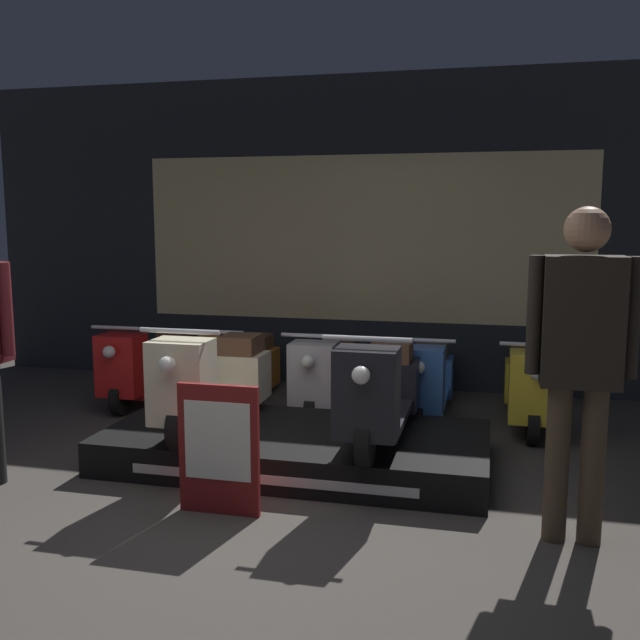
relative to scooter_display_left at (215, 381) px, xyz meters
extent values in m
plane|color=#423D38|center=(0.62, -1.19, -0.58)|extent=(30.00, 30.00, 0.00)
cube|color=#23282D|center=(0.62, 2.53, 1.02)|extent=(8.40, 0.08, 3.20)
cube|color=beige|center=(0.62, 2.49, 0.97)|extent=(4.62, 0.01, 1.70)
cube|color=black|center=(0.61, 0.00, -0.46)|extent=(2.73, 1.25, 0.25)
cube|color=silver|center=(0.61, -0.63, -0.47)|extent=(1.91, 0.01, 0.06)
cylinder|color=black|center=(0.00, -0.59, -0.17)|extent=(0.09, 0.33, 0.33)
cylinder|color=black|center=(0.00, 0.59, -0.17)|extent=(0.09, 0.33, 0.33)
cube|color=beige|center=(0.00, 0.00, -0.18)|extent=(0.37, 1.08, 0.05)
cube|color=beige|center=(0.00, -0.57, 0.13)|extent=(0.39, 0.29, 0.56)
cube|color=beige|center=(0.00, 0.57, -0.08)|extent=(0.40, 0.34, 0.38)
cube|color=brown|center=(0.00, 0.56, 0.18)|extent=(0.29, 0.31, 0.15)
cylinder|color=silver|center=(0.00, -0.57, 0.46)|extent=(0.55, 0.03, 0.03)
sphere|color=white|center=(0.00, -0.77, 0.28)|extent=(0.11, 0.11, 0.11)
cylinder|color=black|center=(1.23, -0.59, -0.17)|extent=(0.09, 0.33, 0.33)
cylinder|color=black|center=(1.23, 0.59, -0.17)|extent=(0.09, 0.33, 0.33)
cube|color=black|center=(1.23, 0.00, -0.18)|extent=(0.37, 1.08, 0.05)
cube|color=black|center=(1.23, -0.57, 0.13)|extent=(0.39, 0.29, 0.56)
cube|color=black|center=(1.23, 0.57, -0.08)|extent=(0.40, 0.34, 0.38)
cube|color=brown|center=(1.23, 0.56, 0.18)|extent=(0.29, 0.31, 0.15)
cylinder|color=silver|center=(1.23, -0.57, 0.46)|extent=(0.55, 0.03, 0.03)
sphere|color=white|center=(1.23, -0.77, 0.28)|extent=(0.11, 0.11, 0.11)
cylinder|color=black|center=(-1.26, 0.87, -0.42)|extent=(0.09, 0.33, 0.33)
cylinder|color=black|center=(-1.26, 2.05, -0.42)|extent=(0.09, 0.33, 0.33)
cube|color=red|center=(-1.26, 1.46, -0.43)|extent=(0.37, 1.08, 0.05)
cube|color=red|center=(-1.26, 0.90, -0.12)|extent=(0.39, 0.29, 0.56)
cube|color=red|center=(-1.26, 2.03, -0.33)|extent=(0.40, 0.34, 0.38)
cube|color=brown|center=(-1.26, 2.02, -0.07)|extent=(0.29, 0.31, 0.15)
cylinder|color=silver|center=(-1.26, 0.89, 0.21)|extent=(0.55, 0.03, 0.03)
sphere|color=white|center=(-1.26, 0.69, 0.03)|extent=(0.11, 0.11, 0.11)
cylinder|color=black|center=(-0.37, 0.87, -0.42)|extent=(0.09, 0.33, 0.33)
cylinder|color=black|center=(-0.37, 2.05, -0.42)|extent=(0.09, 0.33, 0.33)
cube|color=orange|center=(-0.37, 1.46, -0.43)|extent=(0.37, 1.08, 0.05)
cube|color=orange|center=(-0.37, 0.90, -0.12)|extent=(0.39, 0.29, 0.56)
cube|color=orange|center=(-0.37, 2.03, -0.33)|extent=(0.40, 0.34, 0.38)
cube|color=brown|center=(-0.37, 2.02, -0.07)|extent=(0.29, 0.31, 0.15)
cylinder|color=silver|center=(-0.37, 0.89, 0.21)|extent=(0.55, 0.03, 0.03)
sphere|color=white|center=(-0.37, 0.69, 0.03)|extent=(0.11, 0.11, 0.11)
cylinder|color=black|center=(0.52, 0.87, -0.42)|extent=(0.09, 0.33, 0.33)
cylinder|color=black|center=(0.52, 2.05, -0.42)|extent=(0.09, 0.33, 0.33)
cube|color=#BCBCC1|center=(0.52, 1.46, -0.43)|extent=(0.37, 1.08, 0.05)
cube|color=#BCBCC1|center=(0.52, 0.90, -0.12)|extent=(0.39, 0.29, 0.56)
cube|color=#BCBCC1|center=(0.52, 2.03, -0.33)|extent=(0.40, 0.34, 0.38)
cube|color=brown|center=(0.52, 2.02, -0.07)|extent=(0.29, 0.31, 0.15)
cylinder|color=silver|center=(0.52, 0.89, 0.21)|extent=(0.55, 0.03, 0.03)
sphere|color=white|center=(0.52, 0.69, 0.03)|extent=(0.11, 0.11, 0.11)
cylinder|color=black|center=(1.41, 0.87, -0.42)|extent=(0.09, 0.33, 0.33)
cylinder|color=black|center=(1.41, 2.05, -0.42)|extent=(0.09, 0.33, 0.33)
cube|color=#386BBC|center=(1.41, 1.46, -0.43)|extent=(0.37, 1.08, 0.05)
cube|color=#386BBC|center=(1.41, 0.90, -0.12)|extent=(0.39, 0.29, 0.56)
cube|color=#386BBC|center=(1.41, 2.03, -0.33)|extent=(0.40, 0.34, 0.38)
cube|color=brown|center=(1.41, 2.02, -0.07)|extent=(0.29, 0.31, 0.15)
cylinder|color=silver|center=(1.41, 0.89, 0.21)|extent=(0.55, 0.03, 0.03)
sphere|color=white|center=(1.41, 0.69, 0.03)|extent=(0.11, 0.11, 0.11)
cylinder|color=black|center=(2.30, 0.87, -0.42)|extent=(0.09, 0.33, 0.33)
cylinder|color=black|center=(2.30, 2.05, -0.42)|extent=(0.09, 0.33, 0.33)
cube|color=yellow|center=(2.30, 1.46, -0.43)|extent=(0.37, 1.08, 0.05)
cube|color=yellow|center=(2.30, 0.90, -0.12)|extent=(0.39, 0.29, 0.56)
cube|color=yellow|center=(2.30, 2.03, -0.33)|extent=(0.40, 0.34, 0.38)
cube|color=brown|center=(2.30, 2.02, -0.07)|extent=(0.29, 0.31, 0.15)
cylinder|color=silver|center=(2.30, 0.89, 0.21)|extent=(0.55, 0.03, 0.03)
sphere|color=white|center=(2.30, 0.69, 0.03)|extent=(0.11, 0.11, 0.11)
cylinder|color=#5B191E|center=(-1.09, -0.83, 0.61)|extent=(0.08, 0.08, 0.60)
cylinder|color=#473828|center=(2.33, -0.83, -0.14)|extent=(0.13, 0.13, 0.88)
cylinder|color=#473828|center=(2.52, -0.83, -0.14)|extent=(0.13, 0.13, 0.88)
cube|color=black|center=(2.43, -0.83, 0.65)|extent=(0.41, 0.23, 0.70)
cylinder|color=black|center=(2.18, -0.83, 0.68)|extent=(0.08, 0.08, 0.64)
cylinder|color=black|center=(2.67, -0.83, 0.68)|extent=(0.08, 0.08, 0.64)
sphere|color=#A87A5B|center=(2.43, -0.83, 1.13)|extent=(0.24, 0.24, 0.24)
cube|color=maroon|center=(0.40, -0.94, -0.18)|extent=(0.50, 0.04, 0.80)
cube|color=white|center=(0.40, -0.96, -0.12)|extent=(0.41, 0.01, 0.48)
camera|label=1|loc=(1.96, -4.78, 1.20)|focal=40.00mm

